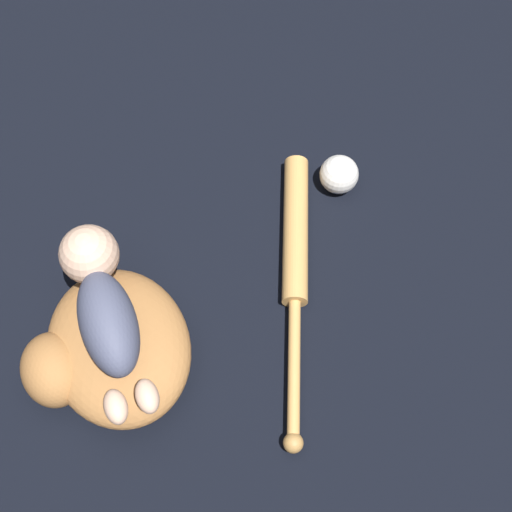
{
  "coord_description": "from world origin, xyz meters",
  "views": [
    {
      "loc": [
        -0.5,
        -0.15,
        1.18
      ],
      "look_at": [
        0.09,
        -0.24,
        0.07
      ],
      "focal_mm": 50.0,
      "sensor_mm": 36.0,
      "label": 1
    }
  ],
  "objects_px": {
    "baby_figure": "(103,302)",
    "baseball_bat": "(295,255)",
    "baseball_glove": "(108,350)",
    "baseball": "(339,174)"
  },
  "relations": [
    {
      "from": "baseball_glove",
      "to": "baby_figure",
      "type": "height_order",
      "value": "baby_figure"
    },
    {
      "from": "baby_figure",
      "to": "baseball_bat",
      "type": "relative_size",
      "value": 0.59
    },
    {
      "from": "baby_figure",
      "to": "baseball",
      "type": "relative_size",
      "value": 4.37
    },
    {
      "from": "baseball_bat",
      "to": "baseball",
      "type": "xyz_separation_m",
      "value": [
        0.15,
        -0.11,
        0.01
      ]
    },
    {
      "from": "baby_figure",
      "to": "baseball_bat",
      "type": "xyz_separation_m",
      "value": [
        0.1,
        -0.34,
        -0.12
      ]
    },
    {
      "from": "baby_figure",
      "to": "baseball",
      "type": "bearing_deg",
      "value": -60.02
    },
    {
      "from": "baseball_glove",
      "to": "baby_figure",
      "type": "bearing_deg",
      "value": -14.25
    },
    {
      "from": "baseball_bat",
      "to": "baseball",
      "type": "height_order",
      "value": "baseball"
    },
    {
      "from": "baseball_glove",
      "to": "baseball",
      "type": "xyz_separation_m",
      "value": [
        0.3,
        -0.46,
        -0.01
      ]
    },
    {
      "from": "baseball_bat",
      "to": "baseball",
      "type": "relative_size",
      "value": 7.42
    }
  ]
}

